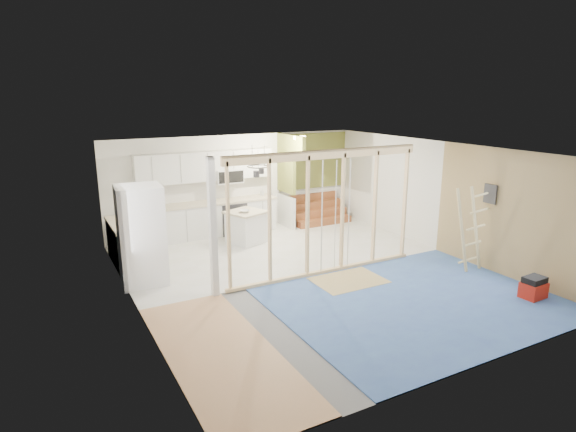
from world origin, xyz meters
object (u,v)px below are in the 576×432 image
fridge (142,235)px  island (246,227)px  toolbox (534,288)px  ladder (471,229)px

fridge → island: bearing=31.6°
island → toolbox: island is taller
island → toolbox: size_ratio=2.38×
fridge → ladder: 6.67m
island → ladder: 5.25m
island → ladder: ladder is taller
fridge → island: (2.81, 1.44, -0.57)m
ladder → island: bearing=143.6°
fridge → island: 3.21m
fridge → toolbox: (6.11, -4.14, -0.78)m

